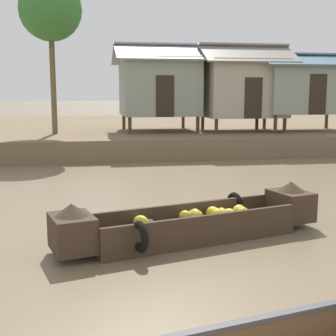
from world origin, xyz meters
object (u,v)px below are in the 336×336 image
at_px(banana_boat, 195,221).
at_px(stilt_house_mid_right, 304,88).
at_px(stilt_house_left, 159,86).
at_px(palm_tree_near, 50,10).
at_px(stilt_house_mid_left, 243,87).

xyz_separation_m(banana_boat, stilt_house_mid_right, (8.33, 12.78, 2.55)).
height_order(banana_boat, stilt_house_mid_right, stilt_house_mid_right).
relative_size(banana_boat, stilt_house_left, 1.24).
relative_size(stilt_house_left, palm_tree_near, 0.62).
bearing_deg(banana_boat, stilt_house_left, 83.77).
relative_size(stilt_house_left, stilt_house_mid_left, 0.96).
relative_size(stilt_house_mid_left, stilt_house_mid_right, 0.89).
height_order(stilt_house_mid_right, palm_tree_near, palm_tree_near).
distance_m(stilt_house_left, palm_tree_near, 5.79).
relative_size(banana_boat, stilt_house_mid_left, 1.19).
xyz_separation_m(stilt_house_mid_left, stilt_house_mid_right, (2.93, -0.32, -0.03)).
distance_m(banana_boat, palm_tree_near, 14.79).
bearing_deg(banana_boat, stilt_house_mid_right, 56.88).
height_order(stilt_house_left, stilt_house_mid_right, stilt_house_left).
relative_size(banana_boat, palm_tree_near, 0.77).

